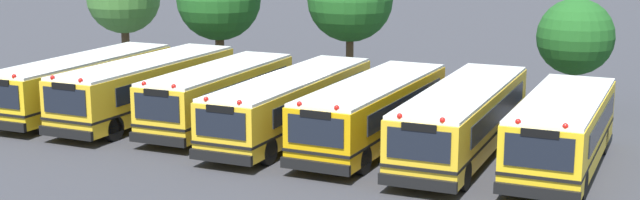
{
  "coord_description": "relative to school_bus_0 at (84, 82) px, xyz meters",
  "views": [
    {
      "loc": [
        15.12,
        -29.67,
        8.55
      ],
      "look_at": [
        1.27,
        0.0,
        1.6
      ],
      "focal_mm": 47.92,
      "sensor_mm": 36.0,
      "label": 1
    }
  ],
  "objects": [
    {
      "name": "ground_plane",
      "position": [
        10.47,
        -0.01,
        -1.37
      ],
      "size": [
        160.0,
        160.0,
        0.0
      ],
      "primitive_type": "plane",
      "color": "#38383D"
    },
    {
      "name": "school_bus_2",
      "position": [
        7.03,
        0.13,
        0.02
      ],
      "size": [
        2.63,
        9.3,
        2.65
      ],
      "rotation": [
        0.0,
        0.0,
        3.16
      ],
      "color": "yellow",
      "rests_on": "ground_plane"
    },
    {
      "name": "school_bus_6",
      "position": [
        21.08,
        -0.24,
        0.04
      ],
      "size": [
        2.7,
        9.35,
        2.7
      ],
      "rotation": [
        0.0,
        0.0,
        3.16
      ],
      "color": "yellow",
      "rests_on": "ground_plane"
    },
    {
      "name": "school_bus_4",
      "position": [
        13.99,
        -0.03,
        0.01
      ],
      "size": [
        2.63,
        10.33,
        2.63
      ],
      "rotation": [
        0.0,
        0.0,
        3.13
      ],
      "color": "#EAA80C",
      "rests_on": "ground_plane"
    },
    {
      "name": "school_bus_1",
      "position": [
        3.36,
        0.15,
        0.05
      ],
      "size": [
        2.58,
        10.66,
        2.7
      ],
      "rotation": [
        0.0,
        0.0,
        3.14
      ],
      "color": "yellow",
      "rests_on": "ground_plane"
    },
    {
      "name": "school_bus_3",
      "position": [
        10.48,
        0.03,
        -0.02
      ],
      "size": [
        2.55,
        11.22,
        2.57
      ],
      "rotation": [
        0.0,
        0.0,
        3.15
      ],
      "color": "yellow",
      "rests_on": "ground_plane"
    },
    {
      "name": "school_bus_0",
      "position": [
        0.0,
        0.0,
        0.0
      ],
      "size": [
        2.73,
        10.52,
        2.61
      ],
      "rotation": [
        0.0,
        0.0,
        3.16
      ],
      "color": "yellow",
      "rests_on": "ground_plane"
    },
    {
      "name": "school_bus_5",
      "position": [
        17.46,
        0.18,
        0.02
      ],
      "size": [
        2.81,
        11.42,
        2.65
      ],
      "rotation": [
        0.0,
        0.0,
        3.17
      ],
      "color": "yellow",
      "rests_on": "ground_plane"
    },
    {
      "name": "tree_3",
      "position": [
        20.03,
        9.44,
        1.99
      ],
      "size": [
        3.44,
        3.44,
        5.13
      ],
      "color": "#4C3823",
      "rests_on": "ground_plane"
    }
  ]
}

